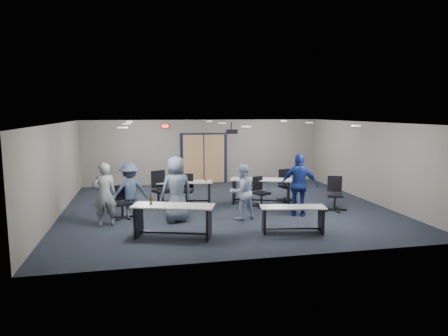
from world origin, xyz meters
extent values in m
plane|color=black|center=(0.00, 0.00, 0.00)|extent=(10.00, 10.00, 0.00)
cube|color=gray|center=(0.00, 4.50, 1.35)|extent=(10.00, 0.04, 2.70)
cube|color=gray|center=(0.00, -4.50, 1.35)|extent=(10.00, 0.04, 2.70)
cube|color=gray|center=(-5.00, 0.00, 1.35)|extent=(0.04, 9.00, 2.70)
cube|color=gray|center=(5.00, 0.00, 1.35)|extent=(0.04, 9.00, 2.70)
cube|color=white|center=(0.00, 0.00, 2.70)|extent=(10.00, 9.00, 0.04)
cube|color=black|center=(0.00, 4.47, 1.05)|extent=(2.00, 0.06, 2.20)
cube|color=#B37D52|center=(-0.45, 4.45, 1.05)|extent=(0.85, 0.04, 2.05)
cube|color=#B37D52|center=(0.45, 4.45, 1.05)|extent=(0.85, 0.04, 2.05)
cube|color=black|center=(-1.60, 4.45, 2.45)|extent=(0.32, 0.05, 0.18)
cube|color=#FF0C0C|center=(-1.60, 4.42, 2.45)|extent=(0.26, 0.02, 0.12)
cylinder|color=black|center=(0.30, 0.50, 2.58)|extent=(0.04, 0.04, 0.24)
cube|color=black|center=(0.30, 0.50, 2.40)|extent=(0.35, 0.30, 0.14)
cylinder|color=black|center=(0.30, 0.35, 2.40)|extent=(0.08, 0.03, 0.08)
cube|color=#ADAAA3|center=(-1.87, -2.69, 0.78)|extent=(2.08, 1.24, 0.03)
cube|color=black|center=(-2.70, -2.42, 0.38)|extent=(0.24, 0.59, 0.77)
cube|color=black|center=(-1.04, -2.97, 0.38)|extent=(0.24, 0.59, 0.77)
cube|color=black|center=(-1.87, -2.69, 0.11)|extent=(1.68, 0.60, 0.04)
cube|color=#ADAAA3|center=(1.13, -2.89, 0.65)|extent=(1.71, 0.84, 0.03)
cube|color=black|center=(0.41, -2.76, 0.32)|extent=(0.14, 0.50, 0.64)
cube|color=black|center=(1.84, -3.03, 0.32)|extent=(0.14, 0.50, 0.64)
cube|color=black|center=(1.13, -2.89, 0.09)|extent=(1.44, 0.31, 0.04)
cube|color=#ADAAA3|center=(-1.24, 0.79, 0.74)|extent=(1.92, 0.84, 0.03)
cube|color=black|center=(-2.06, 0.89, 0.36)|extent=(0.12, 0.57, 0.72)
cube|color=black|center=(-0.42, 0.70, 0.36)|extent=(0.12, 0.57, 0.72)
cube|color=black|center=(-1.24, 0.79, 0.10)|extent=(1.65, 0.25, 0.04)
cylinder|color=#B23617|center=(-0.52, 0.71, 0.82)|extent=(0.08, 0.08, 0.12)
cube|color=#ADAAA3|center=(1.29, 0.35, 0.81)|extent=(2.14, 1.31, 0.03)
cube|color=black|center=(0.44, 0.65, 0.40)|extent=(0.26, 0.61, 0.79)
cube|color=black|center=(2.14, 0.06, 0.40)|extent=(0.26, 0.61, 0.79)
cube|color=black|center=(1.29, 0.35, 0.11)|extent=(1.73, 0.64, 0.05)
imported|color=gray|center=(-3.58, -1.33, 0.86)|extent=(0.70, 0.54, 1.72)
imported|color=slate|center=(-1.67, -1.30, 0.92)|extent=(1.02, 0.80, 1.83)
imported|color=#B7CAF3|center=(0.17, -1.41, 0.79)|extent=(0.92, 0.82, 1.58)
imported|color=navy|center=(1.90, -1.42, 0.92)|extent=(1.16, 0.86, 1.83)
imported|color=#3A4A68|center=(-2.94, -0.58, 0.80)|extent=(1.14, 0.82, 1.60)
camera|label=1|loc=(-2.58, -12.16, 3.05)|focal=32.00mm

